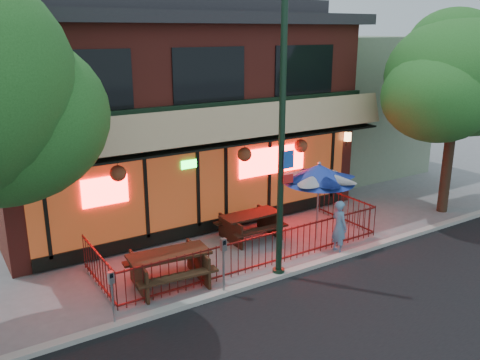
# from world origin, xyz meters

# --- Properties ---
(ground) EXTENTS (80.00, 80.00, 0.00)m
(ground) POSITION_xyz_m (0.00, 0.00, 0.00)
(ground) COLOR gray
(ground) RESTS_ON ground
(curb) EXTENTS (80.00, 0.25, 0.12)m
(curb) POSITION_xyz_m (0.00, -0.50, 0.06)
(curb) COLOR #999993
(curb) RESTS_ON ground
(restaurant_building) EXTENTS (12.96, 9.49, 8.05)m
(restaurant_building) POSITION_xyz_m (0.00, 7.11, 4.13)
(restaurant_building) COLOR maroon
(restaurant_building) RESTS_ON ground
(neighbor_building) EXTENTS (6.00, 7.00, 6.00)m
(neighbor_building) POSITION_xyz_m (9.00, 7.70, 3.00)
(neighbor_building) COLOR gray
(neighbor_building) RESTS_ON ground
(patio_fence) EXTENTS (8.44, 2.62, 1.00)m
(patio_fence) POSITION_xyz_m (0.00, 0.50, 0.63)
(patio_fence) COLOR #4E1210
(patio_fence) RESTS_ON ground
(street_light) EXTENTS (0.43, 0.32, 7.00)m
(street_light) POSITION_xyz_m (0.00, -0.40, 3.15)
(street_light) COLOR black
(street_light) RESTS_ON ground
(street_tree_right) EXTENTS (4.80, 4.80, 7.02)m
(street_tree_right) POSITION_xyz_m (8.04, 0.59, 4.96)
(street_tree_right) COLOR #36291B
(street_tree_right) RESTS_ON ground
(picnic_table_left) EXTENTS (2.18, 1.75, 0.87)m
(picnic_table_left) POSITION_xyz_m (-2.63, 0.71, 0.57)
(picnic_table_left) COLOR #332112
(picnic_table_left) RESTS_ON ground
(picnic_table_right) EXTENTS (1.88, 1.44, 0.80)m
(picnic_table_right) POSITION_xyz_m (0.80, 2.15, 0.53)
(picnic_table_right) COLOR black
(picnic_table_right) RESTS_ON ground
(patio_umbrella) EXTENTS (2.17, 2.17, 2.48)m
(patio_umbrella) POSITION_xyz_m (2.50, 0.99, 2.12)
(patio_umbrella) COLOR gray
(patio_umbrella) RESTS_ON ground
(pedestrian) EXTENTS (0.41, 0.60, 1.58)m
(pedestrian) POSITION_xyz_m (2.39, -0.10, 0.79)
(pedestrian) COLOR #5482A9
(pedestrian) RESTS_ON ground
(parking_meter_near) EXTENTS (0.14, 0.12, 1.49)m
(parking_meter_near) POSITION_xyz_m (-1.73, -0.48, 1.01)
(parking_meter_near) COLOR gray
(parking_meter_near) RESTS_ON ground
(parking_meter_far) EXTENTS (0.13, 0.11, 1.33)m
(parking_meter_far) POSITION_xyz_m (-4.48, -0.40, 0.90)
(parking_meter_far) COLOR #919399
(parking_meter_far) RESTS_ON ground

